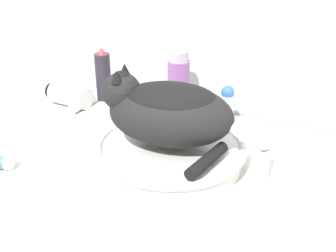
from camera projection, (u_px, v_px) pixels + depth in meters
name	position (u px, v px, depth m)	size (l,w,h in m)	color
sink_basin	(170.00, 151.00, 1.06)	(0.38, 0.38, 0.06)	silver
cat	(167.00, 110.00, 1.01)	(0.34, 0.27, 0.18)	black
faucet	(255.00, 150.00, 0.98)	(0.15, 0.05, 0.16)	silver
hairspray_can_black	(103.00, 76.00, 1.40)	(0.05, 0.05, 0.18)	#28232D
deodorant_stick	(227.00, 105.00, 1.24)	(0.04, 0.04, 0.12)	silver
mouthwash_bottle	(178.00, 85.00, 1.29)	(0.07, 0.07, 0.20)	#93569E
hair_dryer	(71.00, 96.00, 1.38)	(0.16, 0.11, 0.07)	silver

